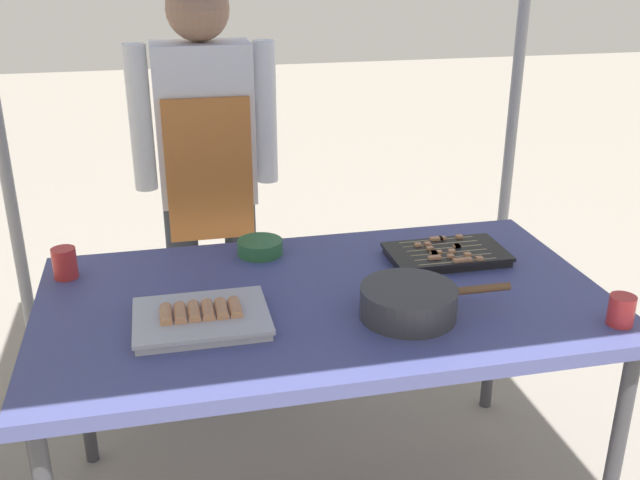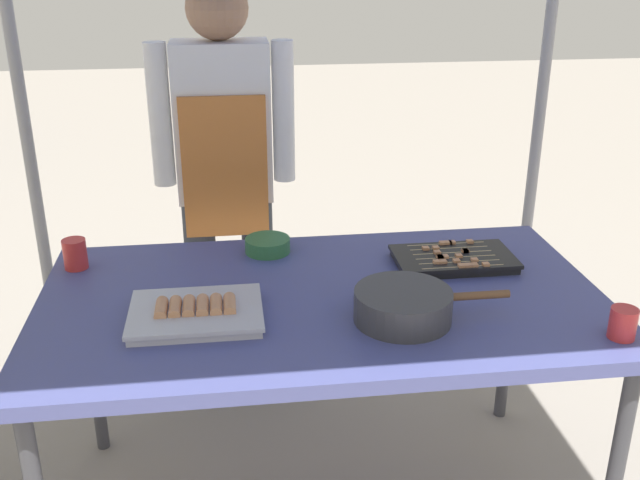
# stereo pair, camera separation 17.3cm
# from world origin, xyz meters

# --- Properties ---
(stall_table) EXTENTS (1.60, 0.90, 0.75)m
(stall_table) POSITION_xyz_m (0.00, 0.00, 0.70)
(stall_table) COLOR #4C518C
(stall_table) RESTS_ON ground
(tray_grilled_sausages) EXTENTS (0.35, 0.27, 0.05)m
(tray_grilled_sausages) POSITION_xyz_m (-0.35, -0.10, 0.77)
(tray_grilled_sausages) COLOR silver
(tray_grilled_sausages) RESTS_ON stall_table
(tray_meat_skewers) EXTENTS (0.37, 0.22, 0.04)m
(tray_meat_skewers) POSITION_xyz_m (0.43, 0.16, 0.77)
(tray_meat_skewers) COLOR black
(tray_meat_skewers) RESTS_ON stall_table
(cooking_wok) EXTENTS (0.42, 0.26, 0.08)m
(cooking_wok) POSITION_xyz_m (0.19, -0.17, 0.80)
(cooking_wok) COLOR #38383A
(cooking_wok) RESTS_ON stall_table
(condiment_bowl) EXTENTS (0.15, 0.15, 0.05)m
(condiment_bowl) POSITION_xyz_m (-0.13, 0.34, 0.77)
(condiment_bowl) COLOR #33723F
(condiment_bowl) RESTS_ON stall_table
(drink_cup_near_edge) EXTENTS (0.07, 0.07, 0.09)m
(drink_cup_near_edge) POSITION_xyz_m (-0.73, 0.29, 0.80)
(drink_cup_near_edge) COLOR red
(drink_cup_near_edge) RESTS_ON stall_table
(drink_cup_by_wok) EXTENTS (0.07, 0.07, 0.08)m
(drink_cup_by_wok) POSITION_xyz_m (0.72, -0.33, 0.79)
(drink_cup_by_wok) COLOR red
(drink_cup_by_wok) RESTS_ON stall_table
(vendor_woman) EXTENTS (0.52, 0.23, 1.58)m
(vendor_woman) POSITION_xyz_m (-0.26, 0.77, 0.93)
(vendor_woman) COLOR #333842
(vendor_woman) RESTS_ON ground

